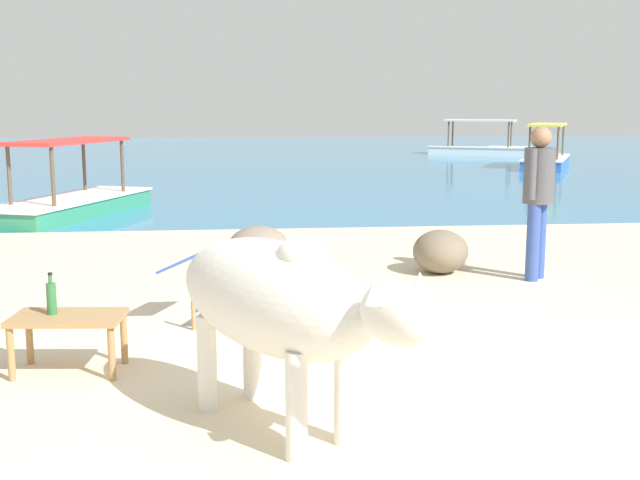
{
  "coord_description": "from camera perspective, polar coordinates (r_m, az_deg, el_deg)",
  "views": [
    {
      "loc": [
        -1.06,
        -4.78,
        1.9
      ],
      "look_at": [
        -0.27,
        3.0,
        0.55
      ],
      "focal_mm": 44.65,
      "sensor_mm": 36.0,
      "label": 1
    }
  ],
  "objects": [
    {
      "name": "deck_chair_near",
      "position": [
        6.84,
        -7.81,
        -2.75
      ],
      "size": [
        0.91,
        0.78,
        0.68
      ],
      "rotation": [
        0.0,
        0.0,
        5.91
      ],
      "color": "#A37A4C",
      "rests_on": "sand_beach"
    },
    {
      "name": "bottle",
      "position": [
        5.83,
        -18.69,
        -3.93
      ],
      "size": [
        0.07,
        0.07,
        0.3
      ],
      "color": "#2D6B38",
      "rests_on": "low_bench_table"
    },
    {
      "name": "shore_rock_large",
      "position": [
        8.9,
        8.63,
        -0.81
      ],
      "size": [
        0.78,
        0.82,
        0.48
      ],
      "primitive_type": "ellipsoid",
      "rotation": [
        0.0,
        0.0,
        1.29
      ],
      "color": "#756651",
      "rests_on": "sand_beach"
    },
    {
      "name": "sand_beach",
      "position": [
        5.25,
        6.35,
        -11.26
      ],
      "size": [
        18.0,
        14.0,
        0.04
      ],
      "primitive_type": "cube",
      "color": "beige",
      "rests_on": "ground"
    },
    {
      "name": "person_standing",
      "position": [
        8.68,
        15.38,
        3.4
      ],
      "size": [
        0.37,
        0.41,
        1.62
      ],
      "rotation": [
        0.0,
        0.0,
        5.56
      ],
      "color": "#334C99",
      "rests_on": "sand_beach"
    },
    {
      "name": "boat_green",
      "position": [
        14.04,
        -17.4,
        2.76
      ],
      "size": [
        2.38,
        3.84,
        1.29
      ],
      "rotation": [
        0.0,
        0.0,
        1.21
      ],
      "color": "#338E66",
      "rests_on": "water_surface"
    },
    {
      "name": "shore_rock_flat",
      "position": [
        9.26,
        -4.42,
        -0.39
      ],
      "size": [
        0.78,
        0.67,
        0.46
      ],
      "primitive_type": "ellipsoid",
      "rotation": [
        0.0,
        0.0,
        2.97
      ],
      "color": "gray",
      "rests_on": "sand_beach"
    },
    {
      "name": "cow",
      "position": [
        4.49,
        -3.07,
        -4.34
      ],
      "size": [
        1.48,
        1.94,
        1.16
      ],
      "rotation": [
        0.0,
        0.0,
        5.3
      ],
      "color": "silver",
      "rests_on": "sand_beach"
    },
    {
      "name": "water_surface",
      "position": [
        26.87,
        -3.56,
        5.72
      ],
      "size": [
        60.0,
        36.0,
        0.03
      ],
      "primitive_type": "cube",
      "color": "teal",
      "rests_on": "ground"
    },
    {
      "name": "low_bench_table",
      "position": [
        5.82,
        -17.61,
        -5.78
      ],
      "size": [
        0.8,
        0.51,
        0.41
      ],
      "rotation": [
        0.0,
        0.0,
        -0.09
      ],
      "color": "#A37A4C",
      "rests_on": "sand_beach"
    },
    {
      "name": "boat_white",
      "position": [
        29.98,
        11.36,
        6.52
      ],
      "size": [
        3.8,
        2.66,
        1.29
      ],
      "rotation": [
        0.0,
        0.0,
        5.83
      ],
      "color": "white",
      "rests_on": "water_surface"
    },
    {
      "name": "boat_blue",
      "position": [
        24.49,
        15.9,
        5.65
      ],
      "size": [
        2.66,
        3.8,
        1.29
      ],
      "rotation": [
        0.0,
        0.0,
        1.11
      ],
      "color": "#3866B7",
      "rests_on": "water_surface"
    }
  ]
}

